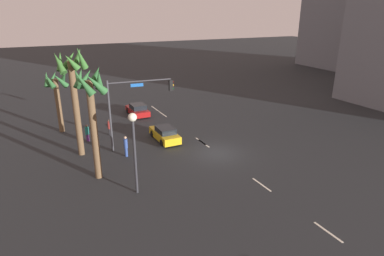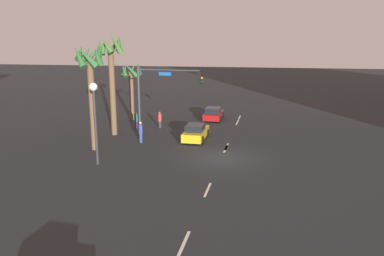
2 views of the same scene
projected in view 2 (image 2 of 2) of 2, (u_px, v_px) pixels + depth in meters
ground_plane at (222, 158)px, 26.83m from camera, size 220.00×220.00×0.00m
lane_stripe_1 at (184, 243)px, 15.31m from camera, size 2.00×0.14×0.01m
lane_stripe_2 at (208, 190)px, 20.93m from camera, size 2.08×0.14×0.01m
lane_stripe_3 at (226, 149)px, 29.16m from camera, size 2.11×0.14×0.01m
lane_stripe_4 at (227, 147)px, 29.70m from camera, size 2.06×0.14×0.01m
lane_stripe_5 at (239, 117)px, 41.66m from camera, size 2.42×0.14×0.01m
lane_stripe_6 at (237, 122)px, 39.04m from camera, size 2.56×0.14×0.01m
car_0 at (213, 114)px, 40.48m from camera, size 4.08×1.94×1.34m
car_2 at (196, 132)px, 31.89m from camera, size 4.20×1.80×1.36m
traffic_signal at (160, 90)px, 31.36m from camera, size 0.77×5.88×6.25m
streetlamp at (94, 107)px, 24.53m from camera, size 0.56×0.56×5.65m
pedestrian_0 at (160, 120)px, 36.25m from camera, size 0.45×0.45×1.63m
pedestrian_1 at (136, 120)px, 36.12m from camera, size 0.44×0.44×1.63m
pedestrian_2 at (141, 131)px, 30.81m from camera, size 0.45×0.45×1.81m
palm_tree_0 at (131, 79)px, 39.41m from camera, size 2.52×2.52×6.37m
palm_tree_1 at (111, 64)px, 32.31m from camera, size 2.40×2.81×9.19m
palm_tree_2 at (90, 73)px, 27.62m from camera, size 2.46×2.37×8.25m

